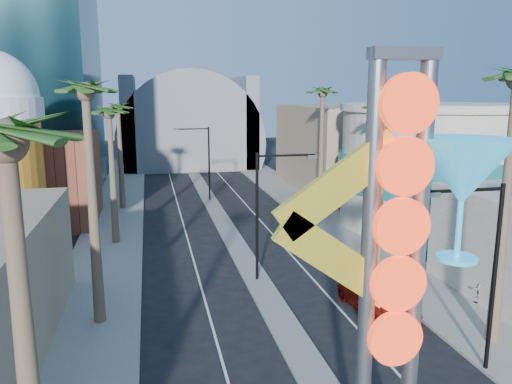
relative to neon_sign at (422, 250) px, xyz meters
name	(u,v)px	position (x,y,z in m)	size (l,w,h in m)	color
sidewalk_west	(114,227)	(-10.32, 32.04, -7.23)	(5.00, 100.00, 0.15)	gray
sidewalk_east	(321,215)	(8.68, 32.04, -7.23)	(5.00, 100.00, 0.15)	gray
median	(217,213)	(-0.82, 35.04, -7.23)	(1.60, 84.00, 0.15)	gray
brick_filler_west	(37,179)	(-16.82, 35.04, -3.31)	(10.00, 10.00, 8.00)	brown
filler_east	(337,148)	(15.18, 45.04, -2.31)	(10.00, 20.00, 10.00)	tan
turquoise_building	(435,166)	(17.18, 27.04, -2.06)	(16.60, 16.60, 10.60)	#B6AC9A
canopy	(188,139)	(-0.82, 69.04, -3.00)	(22.00, 16.00, 22.00)	slate
neon_sign	(422,250)	(0.00, 0.00, 0.00)	(6.53, 2.60, 12.55)	gray
streetlight_0	(266,204)	(-0.27, 17.04, -2.43)	(3.79, 0.25, 8.00)	black
streetlight_1	(204,156)	(-1.36, 41.04, -2.43)	(3.79, 0.25, 8.00)	black
streetlight_2	(485,262)	(5.91, 5.04, -2.47)	(3.45, 0.25, 8.00)	black
palm_0	(8,171)	(-9.82, -0.96, 2.62)	(2.40, 2.40, 11.70)	brown
palm_1	(86,107)	(-9.82, 13.04, 3.52)	(2.40, 2.40, 12.70)	brown
palm_2	(109,120)	(-9.82, 27.04, 2.17)	(2.40, 2.40, 11.20)	brown
palm_3	(118,114)	(-9.82, 39.04, 2.17)	(2.40, 2.40, 11.20)	brown
palm_6	(384,117)	(8.18, 19.04, 2.62)	(2.40, 2.40, 11.70)	brown
palm_7	(323,101)	(8.18, 31.04, 3.52)	(2.40, 2.40, 12.70)	brown
red_pickup	(379,299)	(4.55, 11.31, -6.57)	(2.45, 5.32, 1.48)	#A2190C
pedestrian_b	(479,289)	(10.30, 10.99, -6.38)	(0.75, 0.59, 1.55)	gray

